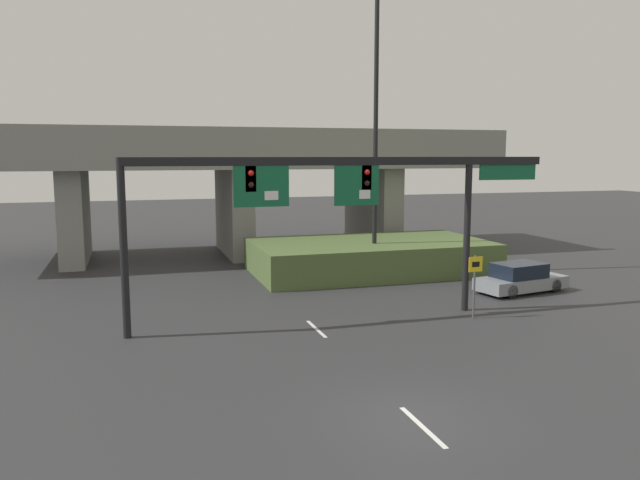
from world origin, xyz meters
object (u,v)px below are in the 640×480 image
object	(u,v)px
signal_gantry	(336,188)
speed_limit_sign	(475,278)
highway_light_pole_near	(376,114)
parked_sedan_near_right	(520,279)

from	to	relation	value
signal_gantry	speed_limit_sign	size ratio (longest dim) A/B	6.65
highway_light_pole_near	parked_sedan_near_right	distance (m)	11.23
highway_light_pole_near	parked_sedan_near_right	xyz separation A→B (m)	(5.08, -6.03, -7.99)
speed_limit_sign	parked_sedan_near_right	bearing A→B (deg)	37.84
speed_limit_sign	signal_gantry	bearing A→B (deg)	166.71
signal_gantry	parked_sedan_near_right	xyz separation A→B (m)	(10.11, 2.35, -4.59)
signal_gantry	speed_limit_sign	world-z (taller)	signal_gantry
parked_sedan_near_right	highway_light_pole_near	bearing A→B (deg)	119.85
speed_limit_sign	parked_sedan_near_right	distance (m)	6.01
signal_gantry	parked_sedan_near_right	size ratio (longest dim) A/B	3.60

